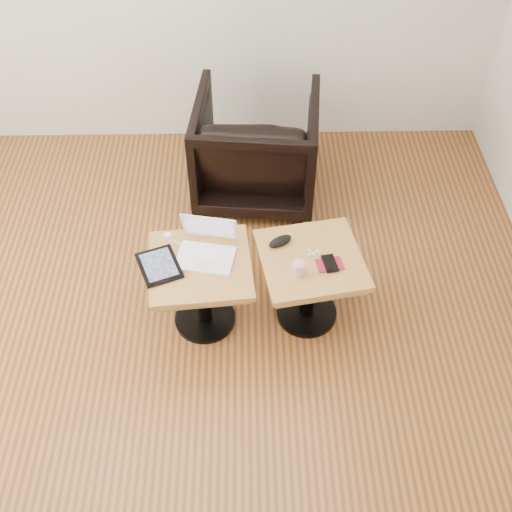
{
  "coord_description": "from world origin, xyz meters",
  "views": [
    {
      "loc": [
        0.47,
        -1.89,
        2.98
      ],
      "look_at": [
        0.51,
        0.42,
        0.54
      ],
      "focal_mm": 45.0,
      "sensor_mm": 36.0,
      "label": 1
    }
  ],
  "objects_px": {
    "side_table_right": "(310,273)",
    "side_table_left": "(201,278)",
    "laptop": "(207,248)",
    "armchair": "(256,148)",
    "striped_cup": "(298,269)"
  },
  "relations": [
    {
      "from": "side_table_right",
      "to": "armchair",
      "type": "xyz_separation_m",
      "value": [
        -0.27,
        1.12,
        0.0
      ]
    },
    {
      "from": "side_table_left",
      "to": "side_table_right",
      "type": "relative_size",
      "value": 0.94
    },
    {
      "from": "armchair",
      "to": "striped_cup",
      "type": "bearing_deg",
      "value": 104.62
    },
    {
      "from": "side_table_left",
      "to": "armchair",
      "type": "bearing_deg",
      "value": 69.15
    },
    {
      "from": "striped_cup",
      "to": "side_table_right",
      "type": "bearing_deg",
      "value": 55.28
    },
    {
      "from": "side_table_left",
      "to": "laptop",
      "type": "height_order",
      "value": "laptop"
    },
    {
      "from": "side_table_right",
      "to": "side_table_left",
      "type": "bearing_deg",
      "value": 172.71
    },
    {
      "from": "side_table_left",
      "to": "armchair",
      "type": "xyz_separation_m",
      "value": [
        0.32,
        1.15,
        0.0
      ]
    },
    {
      "from": "striped_cup",
      "to": "laptop",
      "type": "bearing_deg",
      "value": 161.62
    },
    {
      "from": "laptop",
      "to": "striped_cup",
      "type": "relative_size",
      "value": 4.13
    },
    {
      "from": "side_table_left",
      "to": "side_table_right",
      "type": "height_order",
      "value": "same"
    },
    {
      "from": "laptop",
      "to": "side_table_left",
      "type": "bearing_deg",
      "value": -105.9
    },
    {
      "from": "striped_cup",
      "to": "armchair",
      "type": "height_order",
      "value": "armchair"
    },
    {
      "from": "side_table_right",
      "to": "armchair",
      "type": "relative_size",
      "value": 0.77
    },
    {
      "from": "side_table_right",
      "to": "striped_cup",
      "type": "xyz_separation_m",
      "value": [
        -0.08,
        -0.12,
        0.16
      ]
    }
  ]
}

